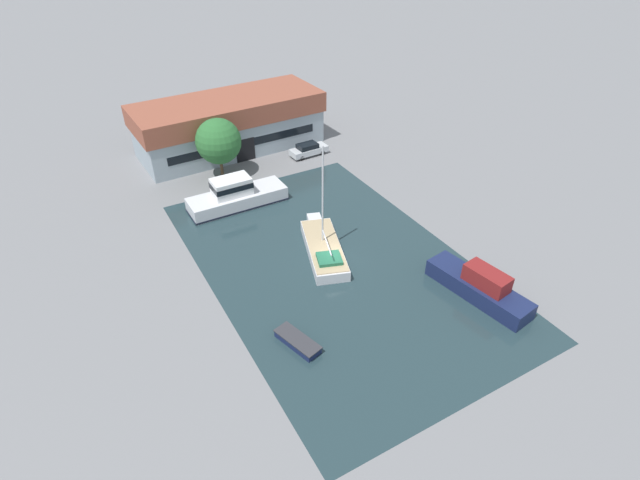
# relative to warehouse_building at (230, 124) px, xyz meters

# --- Properties ---
(ground_plane) EXTENTS (440.00, 440.00, 0.00)m
(ground_plane) POSITION_rel_warehouse_building_xyz_m (-1.05, -26.92, -3.24)
(ground_plane) COLOR slate
(water_canal) EXTENTS (21.00, 33.57, 0.01)m
(water_canal) POSITION_rel_warehouse_building_xyz_m (-1.05, -26.92, -3.23)
(water_canal) COLOR #23383D
(water_canal) RESTS_ON ground
(warehouse_building) EXTENTS (23.03, 9.66, 6.38)m
(warehouse_building) POSITION_rel_warehouse_building_xyz_m (0.00, 0.00, 0.00)
(warehouse_building) COLOR #99A8B2
(warehouse_building) RESTS_ON ground
(quay_tree_near_building) EXTENTS (5.04, 5.04, 6.72)m
(quay_tree_near_building) POSITION_rel_warehouse_building_xyz_m (-3.68, -6.42, 0.96)
(quay_tree_near_building) COLOR brown
(quay_tree_near_building) RESTS_ON ground
(parked_car) EXTENTS (4.79, 2.03, 1.55)m
(parked_car) POSITION_rel_warehouse_building_xyz_m (7.41, -6.64, -2.45)
(parked_car) COLOR silver
(parked_car) RESTS_ON ground
(sailboat_moored) EXTENTS (5.48, 9.89, 10.18)m
(sailboat_moored) POSITION_rel_warehouse_building_xyz_m (-1.06, -25.05, -2.64)
(sailboat_moored) COLOR silver
(sailboat_moored) RESTS_ON water_canal
(motor_cruiser) EXTENTS (10.17, 3.32, 3.21)m
(motor_cruiser) POSITION_rel_warehouse_building_xyz_m (-4.76, -13.48, -2.09)
(motor_cruiser) COLOR silver
(motor_cruiser) RESTS_ON water_canal
(small_dinghy) EXTENTS (2.33, 3.97, 0.61)m
(small_dinghy) POSITION_rel_warehouse_building_xyz_m (-8.21, -33.76, -2.92)
(small_dinghy) COLOR #19234C
(small_dinghy) RESTS_ON water_canal
(cabin_boat) EXTENTS (3.69, 9.18, 2.80)m
(cabin_boat) POSITION_rel_warehouse_building_xyz_m (6.81, -36.25, -2.22)
(cabin_boat) COLOR #19234C
(cabin_boat) RESTS_ON water_canal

